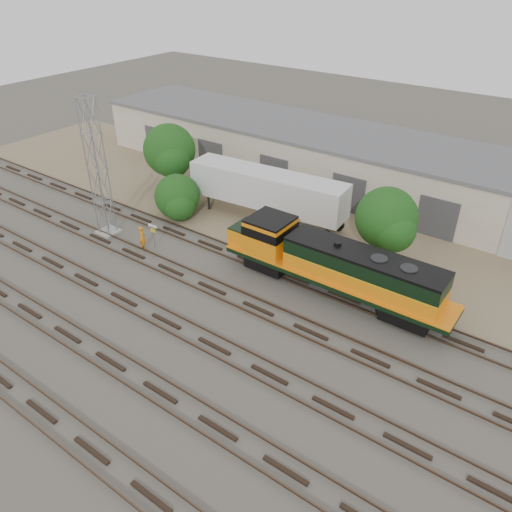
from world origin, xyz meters
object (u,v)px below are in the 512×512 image
Objects in this scene: signal_tower at (98,172)px; semi_trailer at (270,191)px; locomotive at (332,264)px; worker at (142,238)px.

semi_trailer is at bearing 45.91° from signal_tower.
locomotive is 1.15× the size of semi_trailer.
locomotive is 19.69m from signal_tower.
signal_tower is at bearing -139.08° from semi_trailer.
signal_tower is 5.75× the size of worker.
locomotive is 11.58m from semi_trailer.
worker is (4.29, -0.04, -4.49)m from signal_tower.
worker is at bearing -123.14° from semi_trailer.
semi_trailer is (5.34, 9.97, 1.77)m from worker.
semi_trailer is (9.62, 9.93, -2.72)m from signal_tower.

